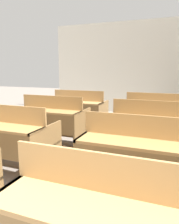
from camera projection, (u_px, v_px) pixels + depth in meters
wall_back at (142, 68)px, 6.83m from camera, size 5.90×0.06×2.88m
bench_second_left at (7, 139)px, 2.88m from camera, size 1.19×0.71×0.94m
bench_second_right at (138, 158)px, 2.25m from camera, size 1.19×0.71×0.94m
bench_third_left at (52, 121)px, 3.91m from camera, size 1.19×0.71×0.94m
bench_third_right at (151, 130)px, 3.30m from camera, size 1.19×0.71×0.94m
bench_back_left at (78, 111)px, 4.91m from camera, size 1.19×0.71×0.94m
bench_back_right at (156, 116)px, 4.34m from camera, size 1.19×0.71×0.94m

